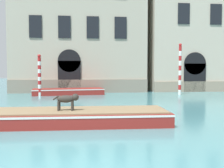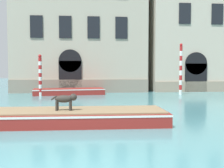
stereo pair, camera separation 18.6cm
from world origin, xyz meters
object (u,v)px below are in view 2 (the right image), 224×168
at_px(boat_foreground, 61,117).
at_px(mooring_pole_1, 181,69).
at_px(dog_on_deck, 66,99).
at_px(mooring_pole_0, 40,75).
at_px(boat_moored_near_palazzo, 69,91).

distance_m(boat_foreground, mooring_pole_1, 14.63).
bearing_deg(dog_on_deck, mooring_pole_1, 56.20).
height_order(dog_on_deck, mooring_pole_0, mooring_pole_0).
relative_size(dog_on_deck, boat_moored_near_palazzo, 0.16).
height_order(boat_foreground, dog_on_deck, dog_on_deck).
xyz_separation_m(dog_on_deck, boat_moored_near_palazzo, (-0.80, 12.55, -0.75)).
bearing_deg(mooring_pole_1, dog_on_deck, -127.19).
xyz_separation_m(boat_moored_near_palazzo, mooring_pole_1, (9.58, -0.98, 1.94)).
distance_m(dog_on_deck, mooring_pole_0, 11.81).
height_order(dog_on_deck, mooring_pole_1, mooring_pole_1).
relative_size(boat_foreground, mooring_pole_1, 1.92).
distance_m(boat_foreground, dog_on_deck, 0.76).
bearing_deg(boat_foreground, dog_on_deck, -41.47).
height_order(dog_on_deck, boat_moored_near_palazzo, dog_on_deck).
bearing_deg(boat_moored_near_palazzo, mooring_pole_0, -160.05).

